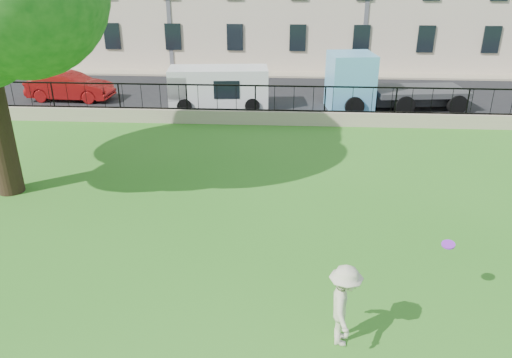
# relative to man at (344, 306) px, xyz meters

# --- Properties ---
(ground) EXTENTS (120.00, 120.00, 0.00)m
(ground) POSITION_rel_man_xyz_m (-2.50, 1.52, -0.83)
(ground) COLOR #2A701A
(ground) RESTS_ON ground
(retaining_wall) EXTENTS (50.00, 0.40, 0.60)m
(retaining_wall) POSITION_rel_man_xyz_m (-2.50, 13.52, -0.53)
(retaining_wall) COLOR gray
(retaining_wall) RESTS_ON ground
(iron_railing) EXTENTS (50.00, 0.05, 1.13)m
(iron_railing) POSITION_rel_man_xyz_m (-2.50, 13.52, 0.32)
(iron_railing) COLOR black
(iron_railing) RESTS_ON retaining_wall
(street) EXTENTS (60.00, 9.00, 0.01)m
(street) POSITION_rel_man_xyz_m (-2.50, 18.22, -0.83)
(street) COLOR black
(street) RESTS_ON ground
(sidewalk) EXTENTS (60.00, 1.40, 0.12)m
(sidewalk) POSITION_rel_man_xyz_m (-2.50, 23.42, -0.77)
(sidewalk) COLOR gray
(sidewalk) RESTS_ON ground
(man) EXTENTS (0.67, 1.11, 1.66)m
(man) POSITION_rel_man_xyz_m (0.00, 0.00, 0.00)
(man) COLOR beige
(man) RESTS_ON ground
(frisbee) EXTENTS (0.28, 0.29, 0.12)m
(frisbee) POSITION_rel_man_xyz_m (2.20, 1.38, 0.56)
(frisbee) COLOR purple
(red_sedan) EXTENTS (4.35, 1.70, 1.41)m
(red_sedan) POSITION_rel_man_xyz_m (-12.18, 16.92, -0.13)
(red_sedan) COLOR #B31616
(red_sedan) RESTS_ON street
(white_van) EXTENTS (4.82, 2.25, 1.96)m
(white_van) POSITION_rel_man_xyz_m (-4.41, 15.92, 0.15)
(white_van) COLOR silver
(white_van) RESTS_ON street
(blue_truck) EXTENTS (6.60, 3.04, 2.67)m
(blue_truck) POSITION_rel_man_xyz_m (4.00, 16.36, 0.50)
(blue_truck) COLOR #62B3E6
(blue_truck) RESTS_ON street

